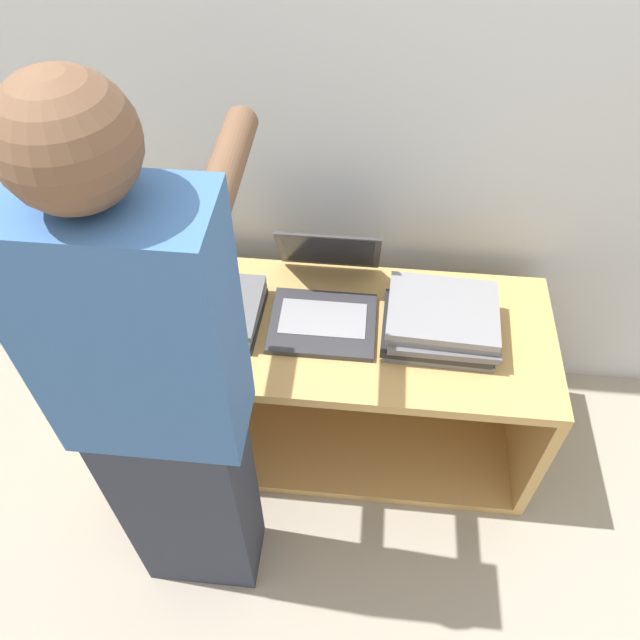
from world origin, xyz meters
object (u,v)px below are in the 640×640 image
at_px(laptop_stack_right, 441,321).
at_px(person, 162,411).
at_px(laptop_stack_left, 208,310).
at_px(laptop_open, 325,299).

bearing_deg(laptop_stack_right, person, -143.51).
height_order(laptop_stack_left, laptop_stack_right, laptop_stack_right).
height_order(laptop_open, laptop_stack_right, laptop_open).
relative_size(laptop_stack_left, person, 0.20).
distance_m(laptop_open, person, 0.68).
bearing_deg(laptop_stack_right, laptop_stack_left, -179.77).
relative_size(laptop_open, laptop_stack_left, 1.17).
bearing_deg(laptop_open, laptop_stack_left, -169.41).
distance_m(laptop_stack_right, person, 0.86).
distance_m(laptop_open, laptop_stack_left, 0.36).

